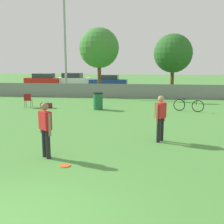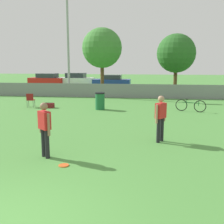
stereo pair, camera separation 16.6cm
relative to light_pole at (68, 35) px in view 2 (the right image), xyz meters
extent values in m
cube|color=gray|center=(4.25, -1.11, -4.44)|extent=(27.84, 0.03, 1.10)
cylinder|color=#9E9EA3|center=(0.00, 0.00, -0.93)|extent=(0.20, 0.20, 8.12)
cylinder|color=brown|center=(2.55, 1.78, -3.64)|extent=(0.32, 0.32, 2.70)
sphere|color=#3D7F33|center=(2.55, 1.78, -0.98)|extent=(3.50, 3.50, 3.50)
cylinder|color=brown|center=(9.02, 2.65, -3.85)|extent=(0.32, 0.32, 2.27)
sphere|color=#286023|center=(9.02, 2.65, -1.44)|extent=(3.41, 3.41, 3.41)
cylinder|color=black|center=(7.14, -13.34, -4.56)|extent=(0.13, 0.13, 0.87)
cylinder|color=black|center=(7.28, -13.16, -4.56)|extent=(0.13, 0.13, 0.87)
cube|color=red|center=(7.21, -13.25, -3.86)|extent=(0.42, 0.46, 0.53)
sphere|color=tan|center=(7.21, -13.25, -3.45)|extent=(0.23, 0.23, 0.23)
cylinder|color=tan|center=(7.07, -13.45, -3.95)|extent=(0.08, 0.08, 0.66)
cylinder|color=tan|center=(7.35, -13.05, -3.95)|extent=(0.08, 0.08, 0.66)
cylinder|color=black|center=(3.69, -15.30, -4.56)|extent=(0.13, 0.13, 0.87)
cylinder|color=black|center=(3.87, -15.45, -4.56)|extent=(0.13, 0.13, 0.87)
cube|color=red|center=(3.78, -15.38, -3.86)|extent=(0.45, 0.43, 0.53)
sphere|color=#8C664C|center=(3.78, -15.38, -3.45)|extent=(0.23, 0.23, 0.23)
cylinder|color=#8C664C|center=(3.59, -15.22, -3.95)|extent=(0.08, 0.08, 0.66)
cylinder|color=#8C664C|center=(3.97, -15.54, -3.95)|extent=(0.08, 0.08, 0.66)
cylinder|color=#E5591E|center=(4.52, -15.98, -4.98)|extent=(0.29, 0.29, 0.03)
torus|color=#E5591E|center=(4.52, -15.98, -4.98)|extent=(0.29, 0.29, 0.03)
cylinder|color=#333338|center=(-0.43, -6.28, -4.77)|extent=(0.02, 0.02, 0.44)
cylinder|color=#333338|center=(-0.80, -6.34, -4.77)|extent=(0.02, 0.02, 0.44)
cylinder|color=#333338|center=(-0.37, -6.65, -4.77)|extent=(0.02, 0.02, 0.44)
cylinder|color=#333338|center=(-0.74, -6.71, -4.77)|extent=(0.02, 0.02, 0.44)
cube|color=maroon|center=(-0.58, -6.49, -4.53)|extent=(0.49, 0.49, 0.03)
cube|color=maroon|center=(-0.55, -6.69, -4.32)|extent=(0.42, 0.09, 0.40)
torus|color=black|center=(8.64, -6.59, -4.65)|extent=(0.66, 0.25, 0.68)
torus|color=black|center=(9.63, -6.92, -4.65)|extent=(0.66, 0.25, 0.68)
cylinder|color=#267238|center=(9.13, -6.76, -4.48)|extent=(0.93, 0.34, 0.04)
cylinder|color=#267238|center=(8.91, -6.69, -4.48)|extent=(0.03, 0.03, 0.35)
cylinder|color=#267238|center=(9.55, -6.90, -4.48)|extent=(0.03, 0.03, 0.32)
cube|color=black|center=(8.91, -6.69, -4.28)|extent=(0.17, 0.11, 0.04)
cylinder|color=black|center=(9.55, -6.90, -4.32)|extent=(0.16, 0.43, 0.03)
cylinder|color=#1E6638|center=(3.87, -6.74, -4.52)|extent=(0.55, 0.55, 0.94)
cylinder|color=black|center=(3.87, -6.74, -4.01)|extent=(0.58, 0.58, 0.08)
cube|color=maroon|center=(0.59, -6.56, -4.84)|extent=(0.65, 0.36, 0.29)
cube|color=black|center=(0.59, -6.56, -4.68)|extent=(0.55, 0.04, 0.02)
cylinder|color=black|center=(-4.24, 10.66, -4.68)|extent=(0.65, 0.25, 0.63)
cylinder|color=black|center=(-4.41, 9.05, -4.68)|extent=(0.65, 0.25, 0.63)
cylinder|color=black|center=(-6.95, 10.96, -4.68)|extent=(0.65, 0.25, 0.63)
cylinder|color=black|center=(-7.13, 9.35, -4.68)|extent=(0.65, 0.25, 0.63)
cube|color=red|center=(-5.68, 10.00, -4.45)|extent=(4.58, 2.31, 0.70)
cube|color=#2D333D|center=(-5.68, 10.00, -3.83)|extent=(2.45, 1.86, 0.53)
cylinder|color=black|center=(-0.76, 10.81, -4.69)|extent=(0.61, 0.21, 0.61)
cylinder|color=black|center=(-0.83, 9.26, -4.69)|extent=(0.61, 0.21, 0.61)
cylinder|color=black|center=(-3.41, 10.92, -4.69)|extent=(0.61, 0.21, 0.61)
cylinder|color=black|center=(-3.47, 9.37, -4.69)|extent=(0.61, 0.21, 0.61)
cube|color=white|center=(-2.12, 10.09, -4.44)|extent=(4.34, 1.95, 0.76)
cube|color=#2D333D|center=(-2.12, 10.09, -3.78)|extent=(2.28, 1.65, 0.57)
cylinder|color=black|center=(3.81, 8.94, -4.65)|extent=(0.68, 0.18, 0.68)
cylinder|color=black|center=(3.81, 7.36, -4.65)|extent=(0.68, 0.18, 0.68)
cylinder|color=black|center=(1.23, 8.94, -4.65)|extent=(0.68, 0.18, 0.68)
cylinder|color=black|center=(1.23, 7.36, -4.65)|extent=(0.68, 0.18, 0.68)
cube|color=navy|center=(2.52, 8.15, -4.44)|extent=(4.16, 1.80, 0.66)
cube|color=#2D333D|center=(2.52, 8.15, -3.85)|extent=(2.17, 1.58, 0.50)
camera|label=1|loc=(6.67, -23.08, -2.18)|focal=45.00mm
camera|label=2|loc=(6.83, -23.06, -2.18)|focal=45.00mm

